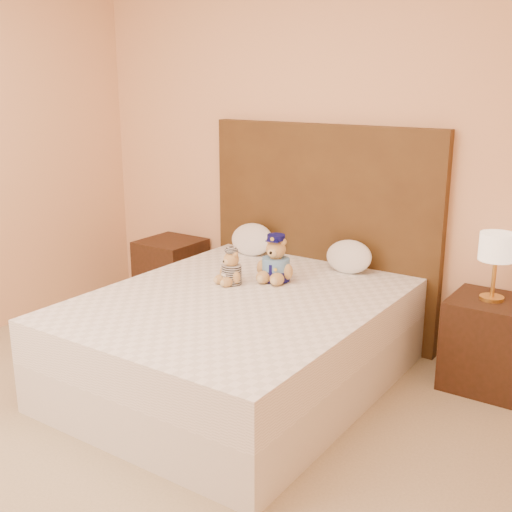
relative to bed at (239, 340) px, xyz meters
The scene contains 11 objects.
ground 1.23m from the bed, 90.00° to the right, with size 4.00×4.50×0.00m, color tan.
room_walls 1.70m from the bed, 90.00° to the right, with size 4.04×4.52×2.72m.
bed is the anchor object (origin of this frame).
headboard 1.12m from the bed, 90.00° to the left, with size 1.75×0.08×1.50m, color #4F3517.
nightstand_left 1.48m from the bed, 147.38° to the left, with size 0.45×0.45×0.55m, color #391D12.
nightstand_right 1.48m from the bed, 32.62° to the left, with size 0.45×0.45×0.55m, color #391D12.
lamp 1.59m from the bed, 32.62° to the left, with size 0.20×0.20×0.40m.
teddy_police 0.58m from the bed, 88.26° to the left, with size 0.26×0.25×0.30m, color #A97641, non-canonical shape.
teddy_prisoner 0.47m from the bed, 135.27° to the left, with size 0.20×0.19×0.22m, color #A97641, non-canonical shape.
pillow_left 1.04m from the bed, 119.94° to the left, with size 0.35×0.22×0.25m, color white.
pillow_right 0.97m from the bed, 69.75° to the left, with size 0.33×0.21×0.23m, color white.
Camera 1 is at (2.11, -1.70, 1.81)m, focal length 45.00 mm.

